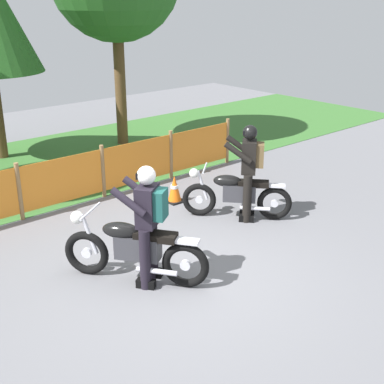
# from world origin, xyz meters

# --- Properties ---
(ground) EXTENTS (24.00, 24.00, 0.02)m
(ground) POSITION_xyz_m (0.00, 0.00, -0.01)
(ground) COLOR slate
(grass_verge) EXTENTS (24.00, 5.06, 0.01)m
(grass_verge) POSITION_xyz_m (0.00, 5.81, 0.01)
(grass_verge) COLOR #386B2D
(grass_verge) RESTS_ON ground
(barrier_fence) EXTENTS (8.55, 0.08, 1.05)m
(barrier_fence) POSITION_xyz_m (-0.00, 3.28, 0.54)
(barrier_fence) COLOR olive
(barrier_fence) RESTS_ON ground
(motorcycle_lead) EXTENTS (1.29, 1.79, 0.99)m
(motorcycle_lead) POSITION_xyz_m (-0.56, 0.25, 0.48)
(motorcycle_lead) COLOR black
(motorcycle_lead) RESTS_ON ground
(motorcycle_trailing) EXTENTS (1.36, 1.53, 0.92)m
(motorcycle_trailing) POSITION_xyz_m (2.07, 0.87, 0.45)
(motorcycle_trailing) COLOR black
(motorcycle_trailing) RESTS_ON ground
(rider_lead) EXTENTS (0.72, 0.79, 1.69)m
(rider_lead) POSITION_xyz_m (-0.43, 0.07, 0.95)
(rider_lead) COLOR black
(rider_lead) RESTS_ON ground
(rider_trailing) EXTENTS (0.75, 0.78, 1.69)m
(rider_trailing) POSITION_xyz_m (2.21, 0.71, 0.95)
(rider_trailing) COLOR black
(rider_trailing) RESTS_ON ground
(traffic_cone) EXTENTS (0.32, 0.32, 0.53)m
(traffic_cone) POSITION_xyz_m (1.72, 2.16, 0.26)
(traffic_cone) COLOR black
(traffic_cone) RESTS_ON ground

